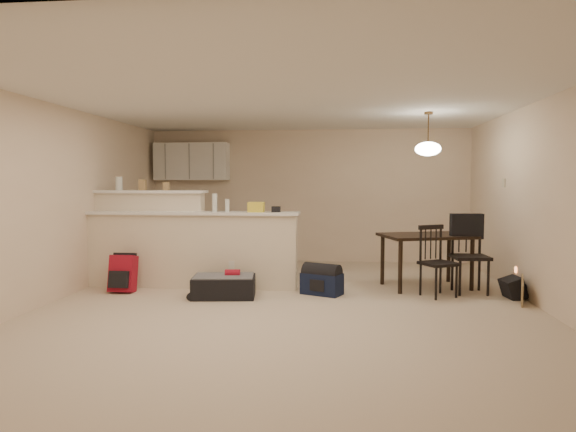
# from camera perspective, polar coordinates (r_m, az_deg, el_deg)

# --- Properties ---
(room) EXTENTS (7.00, 7.02, 2.50)m
(room) POSITION_cam_1_polar(r_m,az_deg,el_deg) (6.27, 0.27, 1.40)
(room) COLOR beige
(room) RESTS_ON ground
(breakfast_bar) EXTENTS (3.08, 0.58, 1.39)m
(breakfast_bar) POSITION_cam_1_polar(r_m,az_deg,el_deg) (7.64, -12.27, -3.08)
(breakfast_bar) COLOR beige
(breakfast_bar) RESTS_ON ground
(upper_cabinets) EXTENTS (1.40, 0.34, 0.70)m
(upper_cabinets) POSITION_cam_1_polar(r_m,az_deg,el_deg) (9.96, -10.63, 5.96)
(upper_cabinets) COLOR white
(upper_cabinets) RESTS_ON room
(kitchen_counter) EXTENTS (1.80, 0.60, 0.90)m
(kitchen_counter) POSITION_cam_1_polar(r_m,az_deg,el_deg) (9.83, -9.62, -2.46)
(kitchen_counter) COLOR white
(kitchen_counter) RESTS_ON ground
(thermostat) EXTENTS (0.02, 0.12, 0.12)m
(thermostat) POSITION_cam_1_polar(r_m,az_deg,el_deg) (8.14, 22.84, 3.41)
(thermostat) COLOR beige
(thermostat) RESTS_ON room
(jar) EXTENTS (0.10, 0.10, 0.20)m
(jar) POSITION_cam_1_polar(r_m,az_deg,el_deg) (8.05, -18.27, 3.45)
(jar) COLOR silver
(jar) RESTS_ON breakfast_bar
(cereal_box) EXTENTS (0.10, 0.07, 0.16)m
(cereal_box) POSITION_cam_1_polar(r_m,az_deg,el_deg) (7.91, -15.86, 3.35)
(cereal_box) COLOR #A28253
(cereal_box) RESTS_ON breakfast_bar
(small_box) EXTENTS (0.08, 0.06, 0.12)m
(small_box) POSITION_cam_1_polar(r_m,az_deg,el_deg) (7.78, -13.38, 3.23)
(small_box) COLOR #A28253
(small_box) RESTS_ON breakfast_bar
(bottle_a) EXTENTS (0.07, 0.07, 0.26)m
(bottle_a) POSITION_cam_1_polar(r_m,az_deg,el_deg) (7.35, -8.15, 1.48)
(bottle_a) COLOR silver
(bottle_a) RESTS_ON breakfast_bar
(bottle_b) EXTENTS (0.06, 0.06, 0.18)m
(bottle_b) POSITION_cam_1_polar(r_m,az_deg,el_deg) (7.31, -6.77, 1.17)
(bottle_b) COLOR silver
(bottle_b) RESTS_ON breakfast_bar
(bag_lump) EXTENTS (0.22, 0.18, 0.14)m
(bag_lump) POSITION_cam_1_polar(r_m,az_deg,el_deg) (7.24, -3.56, 1.00)
(bag_lump) COLOR #A28253
(bag_lump) RESTS_ON breakfast_bar
(pouch) EXTENTS (0.12, 0.10, 0.08)m
(pouch) POSITION_cam_1_polar(r_m,az_deg,el_deg) (7.20, -1.34, 0.75)
(pouch) COLOR #A28253
(pouch) RESTS_ON breakfast_bar
(dining_table) EXTENTS (1.41, 1.13, 0.76)m
(dining_table) POSITION_cam_1_polar(r_m,az_deg,el_deg) (7.60, 15.11, -2.68)
(dining_table) COLOR black
(dining_table) RESTS_ON ground
(pendant_lamp) EXTENTS (0.36, 0.36, 0.62)m
(pendant_lamp) POSITION_cam_1_polar(r_m,az_deg,el_deg) (7.57, 15.29, 7.28)
(pendant_lamp) COLOR brown
(pendant_lamp) RESTS_ON room
(dining_chair_near) EXTENTS (0.55, 0.54, 0.94)m
(dining_chair_near) POSITION_cam_1_polar(r_m,az_deg,el_deg) (7.06, 16.40, -4.86)
(dining_chair_near) COLOR black
(dining_chair_near) RESTS_ON ground
(dining_chair_far) EXTENTS (0.49, 0.47, 1.05)m
(dining_chair_far) POSITION_cam_1_polar(r_m,az_deg,el_deg) (7.40, 19.60, -4.07)
(dining_chair_far) COLOR black
(dining_chair_far) RESTS_ON ground
(suitcase) EXTENTS (0.86, 0.61, 0.27)m
(suitcase) POSITION_cam_1_polar(r_m,az_deg,el_deg) (6.86, -7.13, -7.81)
(suitcase) COLOR black
(suitcase) RESTS_ON ground
(red_backpack) EXTENTS (0.34, 0.21, 0.50)m
(red_backpack) POSITION_cam_1_polar(r_m,az_deg,el_deg) (7.45, -17.86, -6.13)
(red_backpack) COLOR #A31225
(red_backpack) RESTS_ON ground
(navy_duffel) EXTENTS (0.60, 0.48, 0.29)m
(navy_duffel) POSITION_cam_1_polar(r_m,az_deg,el_deg) (6.98, 3.78, -7.52)
(navy_duffel) COLOR #101832
(navy_duffel) RESTS_ON ground
(black_daypack) EXTENTS (0.25, 0.33, 0.27)m
(black_daypack) POSITION_cam_1_polar(r_m,az_deg,el_deg) (7.33, 23.72, -7.36)
(black_daypack) COLOR black
(black_daypack) RESTS_ON ground
(cardboard_sheet) EXTENTS (0.15, 0.41, 0.32)m
(cardboard_sheet) POSITION_cam_1_polar(r_m,az_deg,el_deg) (7.02, 24.58, -7.66)
(cardboard_sheet) COLOR #A28253
(cardboard_sheet) RESTS_ON ground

